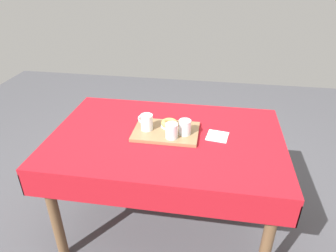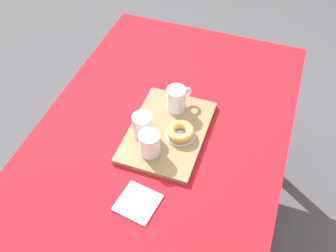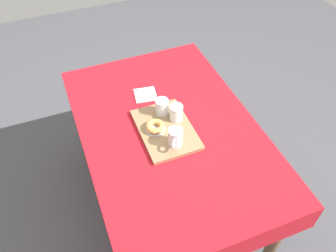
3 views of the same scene
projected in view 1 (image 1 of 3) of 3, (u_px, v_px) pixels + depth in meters
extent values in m
plane|color=#47474C|center=(167.00, 223.00, 2.25)|extent=(6.00, 6.00, 0.00)
cube|color=#A8141E|center=(166.00, 137.00, 1.89)|extent=(1.43, 0.94, 0.03)
cube|color=#A8141E|center=(151.00, 200.00, 1.53)|extent=(1.43, 0.01, 0.14)
cube|color=#A8141E|center=(176.00, 116.00, 2.34)|extent=(1.43, 0.01, 0.14)
cube|color=#A8141E|center=(62.00, 140.00, 2.03)|extent=(0.01, 0.94, 0.14)
cube|color=#A8141E|center=(283.00, 160.00, 1.83)|extent=(0.01, 0.94, 0.14)
cylinder|color=brown|center=(55.00, 215.00, 1.84)|extent=(0.06, 0.06, 0.73)
cylinder|color=brown|center=(267.00, 242.00, 1.66)|extent=(0.06, 0.06, 0.73)
cylinder|color=brown|center=(99.00, 147.00, 2.49)|extent=(0.06, 0.06, 0.73)
cylinder|color=brown|center=(255.00, 162.00, 2.32)|extent=(0.06, 0.06, 0.73)
cube|color=olive|center=(166.00, 132.00, 1.90)|extent=(0.40, 0.28, 0.02)
cylinder|color=white|center=(147.00, 122.00, 1.88)|extent=(0.08, 0.08, 0.10)
cylinder|color=#B27523|center=(147.00, 124.00, 1.88)|extent=(0.06, 0.06, 0.07)
torus|color=white|center=(141.00, 119.00, 1.91)|extent=(0.05, 0.04, 0.05)
cylinder|color=white|center=(185.00, 127.00, 1.83)|extent=(0.07, 0.07, 0.09)
cylinder|color=silver|center=(185.00, 130.00, 1.84)|extent=(0.06, 0.06, 0.05)
cylinder|color=white|center=(172.00, 131.00, 1.79)|extent=(0.07, 0.07, 0.09)
cylinder|color=silver|center=(172.00, 133.00, 1.80)|extent=(0.06, 0.06, 0.06)
cylinder|color=silver|center=(169.00, 126.00, 1.94)|extent=(0.11, 0.11, 0.01)
torus|color=tan|center=(169.00, 123.00, 1.93)|extent=(0.10, 0.10, 0.03)
cube|color=white|center=(217.00, 136.00, 1.86)|extent=(0.14, 0.14, 0.01)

